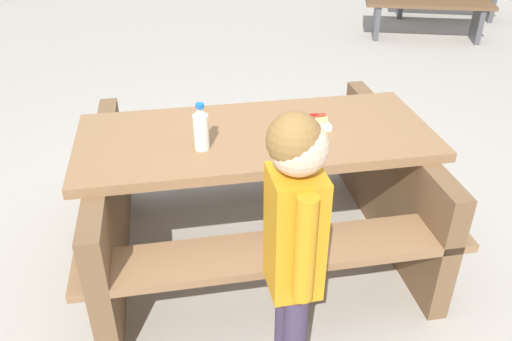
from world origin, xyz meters
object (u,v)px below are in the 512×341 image
object	(u,v)px
soda_bottle	(201,128)
hotdog_tray	(312,123)
picnic_table	(256,183)
child_in_coat	(294,234)
park_bench_near	(429,1)

from	to	relation	value
soda_bottle	hotdog_tray	world-z (taller)	soda_bottle
soda_bottle	hotdog_tray	size ratio (longest dim) A/B	1.24
picnic_table	hotdog_tray	world-z (taller)	hotdog_tray
soda_bottle	child_in_coat	xyz separation A→B (m)	(0.11, -0.84, -0.03)
park_bench_near	child_in_coat	bearing A→B (deg)	-131.66
park_bench_near	hotdog_tray	bearing A→B (deg)	-134.37
soda_bottle	child_in_coat	world-z (taller)	child_in_coat
child_in_coat	picnic_table	bearing A→B (deg)	77.94
picnic_table	hotdog_tray	size ratio (longest dim) A/B	10.72
child_in_coat	soda_bottle	bearing A→B (deg)	97.15
soda_bottle	hotdog_tray	distance (m)	0.59
soda_bottle	hotdog_tray	bearing A→B (deg)	1.00
picnic_table	park_bench_near	distance (m)	4.60
soda_bottle	park_bench_near	size ratio (longest dim) A/B	0.15
hotdog_tray	child_in_coat	xyz separation A→B (m)	(-0.48, -0.85, 0.04)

